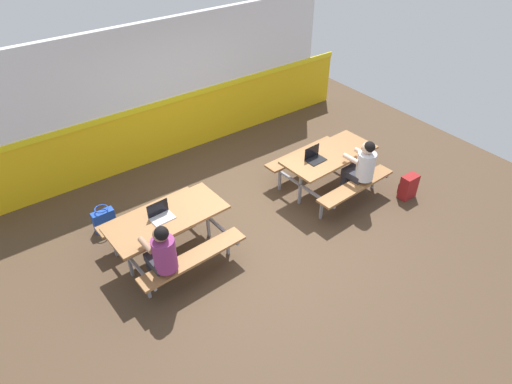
# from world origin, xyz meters

# --- Properties ---
(ground_plane) EXTENTS (10.00, 10.00, 0.02)m
(ground_plane) POSITION_xyz_m (0.00, 0.00, -0.01)
(ground_plane) COLOR #4C3826
(accent_backdrop) EXTENTS (8.00, 0.14, 2.60)m
(accent_backdrop) POSITION_xyz_m (0.00, 2.67, 1.25)
(accent_backdrop) COLOR yellow
(accent_backdrop) RESTS_ON ground
(picnic_table_left) EXTENTS (1.71, 1.63, 0.74)m
(picnic_table_left) POSITION_xyz_m (-1.49, 0.13, 0.57)
(picnic_table_left) COLOR #9E6B3D
(picnic_table_left) RESTS_ON ground
(picnic_table_right) EXTENTS (1.71, 1.63, 0.74)m
(picnic_table_right) POSITION_xyz_m (1.49, -0.02, 0.57)
(picnic_table_right) COLOR #9E6B3D
(picnic_table_right) RESTS_ON ground
(student_nearer) EXTENTS (0.38, 0.53, 1.21)m
(student_nearer) POSITION_xyz_m (-1.86, -0.45, 0.71)
(student_nearer) COLOR #2D2D38
(student_nearer) RESTS_ON ground
(student_further) EXTENTS (0.38, 0.53, 1.21)m
(student_further) POSITION_xyz_m (1.68, -0.57, 0.71)
(student_further) COLOR #2D2D38
(student_further) RESTS_ON ground
(laptop_silver) EXTENTS (0.33, 0.24, 0.22)m
(laptop_silver) POSITION_xyz_m (-1.56, 0.16, 0.79)
(laptop_silver) COLOR silver
(laptop_silver) RESTS_ON picnic_table_left
(laptop_dark) EXTENTS (0.33, 0.24, 0.22)m
(laptop_dark) POSITION_xyz_m (1.16, -0.00, 0.79)
(laptop_dark) COLOR black
(laptop_dark) RESTS_ON picnic_table_right
(backpack_dark) EXTENTS (0.30, 0.22, 0.44)m
(backpack_dark) POSITION_xyz_m (2.46, -1.02, 0.22)
(backpack_dark) COLOR maroon
(backpack_dark) RESTS_ON ground
(tote_bag_bright) EXTENTS (0.34, 0.21, 0.43)m
(tote_bag_bright) POSITION_xyz_m (-2.08, 1.26, 0.19)
(tote_bag_bright) COLOR #1E47B2
(tote_bag_bright) RESTS_ON ground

